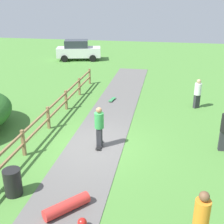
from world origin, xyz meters
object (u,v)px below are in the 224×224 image
bystander_white (198,92)px  bystander_orange (201,219)px  skateboard_loose (112,99)px  trash_bin (13,182)px  skater_riding (99,125)px  parked_car_white (78,50)px  skater_fallen (68,207)px

bystander_white → bystander_orange: bearing=-94.2°
bystander_orange → skateboard_loose: bearing=111.4°
trash_bin → skater_riding: size_ratio=0.51×
trash_bin → parked_car_white: size_ratio=0.20×
skater_fallen → trash_bin: bearing=165.3°
skateboard_loose → parked_car_white: bearing=116.1°
skater_fallen → parked_car_white: size_ratio=0.31×
trash_bin → skater_fallen: trash_bin is taller
skater_riding → bystander_white: 7.03m
skateboard_loose → parked_car_white: size_ratio=0.18×
skater_fallen → parked_car_white: parked_car_white is taller
bystander_white → skater_riding: bearing=-128.3°
skater_riding → bystander_orange: size_ratio=0.99×
trash_bin → parked_car_white: parked_car_white is taller
skater_riding → parked_car_white: (-5.99, 16.88, -0.05)m
skater_riding → bystander_orange: bystander_orange is taller
trash_bin → skateboard_loose: size_ratio=1.09×
skater_fallen → parked_car_white: 21.83m
bystander_white → parked_car_white: (-10.35, 11.37, 0.04)m
skater_riding → parked_car_white: 17.92m
skateboard_loose → bystander_orange: (4.15, -10.58, 0.90)m
parked_car_white → skater_fallen: bearing=-74.1°
bystander_orange → bystander_white: bearing=85.8°
skater_riding → skateboard_loose: skater_riding is taller
trash_bin → skater_riding: skater_riding is taller
skateboard_loose → parked_car_white: parked_car_white is taller
skateboard_loose → skater_riding: bearing=-84.6°
trash_bin → skater_fallen: 2.08m
skater_fallen → bystander_white: (4.37, 9.61, 0.72)m
trash_bin → skater_riding: 4.13m
trash_bin → skateboard_loose: trash_bin is taller
skateboard_loose → skater_fallen: bearing=-86.9°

